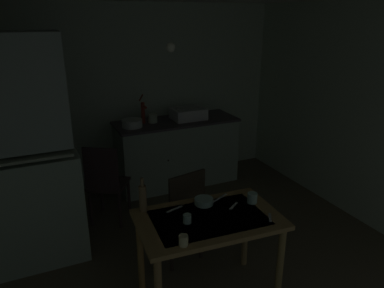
{
  "coord_description": "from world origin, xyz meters",
  "views": [
    {
      "loc": [
        -1.3,
        -2.81,
        2.26
      ],
      "look_at": [
        0.03,
        0.12,
        1.12
      ],
      "focal_mm": 34.08,
      "sensor_mm": 36.0,
      "label": 1
    }
  ],
  "objects_px": {
    "chair_far_side": "(181,214)",
    "glass_bottle": "(143,198)",
    "hand_pump": "(143,111)",
    "teacup_mint": "(187,219)",
    "dining_table": "(209,230)",
    "hutch_cabinet": "(17,163)",
    "chair_by_counter": "(106,182)",
    "serving_bowl_wide": "(204,201)",
    "sink_basin": "(188,113)",
    "mixing_bowl_counter": "(132,123)"
  },
  "relations": [
    {
      "from": "chair_far_side",
      "to": "glass_bottle",
      "type": "relative_size",
      "value": 3.27
    },
    {
      "from": "hand_pump",
      "to": "teacup_mint",
      "type": "height_order",
      "value": "hand_pump"
    },
    {
      "from": "chair_far_side",
      "to": "dining_table",
      "type": "bearing_deg",
      "value": -89.71
    },
    {
      "from": "hutch_cabinet",
      "to": "chair_by_counter",
      "type": "relative_size",
      "value": 2.25
    },
    {
      "from": "serving_bowl_wide",
      "to": "teacup_mint",
      "type": "bearing_deg",
      "value": -139.59
    },
    {
      "from": "teacup_mint",
      "to": "glass_bottle",
      "type": "xyz_separation_m",
      "value": [
        -0.25,
        0.3,
        0.09
      ]
    },
    {
      "from": "hand_pump",
      "to": "dining_table",
      "type": "distance_m",
      "value": 2.3
    },
    {
      "from": "hutch_cabinet",
      "to": "sink_basin",
      "type": "distance_m",
      "value": 2.35
    },
    {
      "from": "hutch_cabinet",
      "to": "glass_bottle",
      "type": "height_order",
      "value": "hutch_cabinet"
    },
    {
      "from": "hutch_cabinet",
      "to": "hand_pump",
      "type": "height_order",
      "value": "hutch_cabinet"
    },
    {
      "from": "dining_table",
      "to": "chair_far_side",
      "type": "distance_m",
      "value": 0.59
    },
    {
      "from": "mixing_bowl_counter",
      "to": "sink_basin",
      "type": "bearing_deg",
      "value": 3.56
    },
    {
      "from": "dining_table",
      "to": "glass_bottle",
      "type": "xyz_separation_m",
      "value": [
        -0.44,
        0.31,
        0.23
      ]
    },
    {
      "from": "serving_bowl_wide",
      "to": "teacup_mint",
      "type": "height_order",
      "value": "teacup_mint"
    },
    {
      "from": "mixing_bowl_counter",
      "to": "chair_by_counter",
      "type": "xyz_separation_m",
      "value": [
        -0.49,
        -0.62,
        -0.46
      ]
    },
    {
      "from": "hutch_cabinet",
      "to": "dining_table",
      "type": "relative_size",
      "value": 1.85
    },
    {
      "from": "chair_by_counter",
      "to": "glass_bottle",
      "type": "height_order",
      "value": "glass_bottle"
    },
    {
      "from": "hutch_cabinet",
      "to": "dining_table",
      "type": "height_order",
      "value": "hutch_cabinet"
    },
    {
      "from": "mixing_bowl_counter",
      "to": "teacup_mint",
      "type": "bearing_deg",
      "value": -94.85
    },
    {
      "from": "teacup_mint",
      "to": "glass_bottle",
      "type": "height_order",
      "value": "glass_bottle"
    },
    {
      "from": "sink_basin",
      "to": "teacup_mint",
      "type": "relative_size",
      "value": 6.56
    },
    {
      "from": "serving_bowl_wide",
      "to": "glass_bottle",
      "type": "xyz_separation_m",
      "value": [
        -0.49,
        0.1,
        0.09
      ]
    },
    {
      "from": "dining_table",
      "to": "chair_by_counter",
      "type": "distance_m",
      "value": 1.62
    },
    {
      "from": "hand_pump",
      "to": "chair_by_counter",
      "type": "distance_m",
      "value": 1.14
    },
    {
      "from": "sink_basin",
      "to": "hand_pump",
      "type": "distance_m",
      "value": 0.63
    },
    {
      "from": "hand_pump",
      "to": "sink_basin",
      "type": "bearing_deg",
      "value": -4.15
    },
    {
      "from": "hutch_cabinet",
      "to": "chair_far_side",
      "type": "distance_m",
      "value": 1.55
    },
    {
      "from": "hand_pump",
      "to": "mixing_bowl_counter",
      "type": "xyz_separation_m",
      "value": [
        -0.18,
        -0.1,
        -0.12
      ]
    },
    {
      "from": "mixing_bowl_counter",
      "to": "serving_bowl_wide",
      "type": "height_order",
      "value": "mixing_bowl_counter"
    },
    {
      "from": "mixing_bowl_counter",
      "to": "glass_bottle",
      "type": "bearing_deg",
      "value": -103.21
    },
    {
      "from": "serving_bowl_wide",
      "to": "glass_bottle",
      "type": "relative_size",
      "value": 0.54
    },
    {
      "from": "dining_table",
      "to": "chair_by_counter",
      "type": "xyz_separation_m",
      "value": [
        -0.5,
        1.54,
        -0.16
      ]
    },
    {
      "from": "chair_by_counter",
      "to": "teacup_mint",
      "type": "height_order",
      "value": "chair_by_counter"
    },
    {
      "from": "dining_table",
      "to": "glass_bottle",
      "type": "distance_m",
      "value": 0.58
    },
    {
      "from": "mixing_bowl_counter",
      "to": "dining_table",
      "type": "distance_m",
      "value": 2.18
    },
    {
      "from": "hand_pump",
      "to": "chair_far_side",
      "type": "bearing_deg",
      "value": -96.14
    },
    {
      "from": "mixing_bowl_counter",
      "to": "teacup_mint",
      "type": "xyz_separation_m",
      "value": [
        -0.18,
        -2.15,
        -0.16
      ]
    },
    {
      "from": "chair_by_counter",
      "to": "serving_bowl_wide",
      "type": "height_order",
      "value": "chair_by_counter"
    },
    {
      "from": "chair_by_counter",
      "to": "serving_bowl_wide",
      "type": "distance_m",
      "value": 1.47
    },
    {
      "from": "sink_basin",
      "to": "teacup_mint",
      "type": "bearing_deg",
      "value": -114.11
    },
    {
      "from": "hutch_cabinet",
      "to": "hand_pump",
      "type": "xyz_separation_m",
      "value": [
        1.51,
        1.05,
        0.08
      ]
    },
    {
      "from": "hutch_cabinet",
      "to": "mixing_bowl_counter",
      "type": "distance_m",
      "value": 1.63
    },
    {
      "from": "hand_pump",
      "to": "teacup_mint",
      "type": "distance_m",
      "value": 2.29
    },
    {
      "from": "serving_bowl_wide",
      "to": "glass_bottle",
      "type": "distance_m",
      "value": 0.51
    },
    {
      "from": "sink_basin",
      "to": "chair_far_side",
      "type": "relative_size",
      "value": 0.46
    },
    {
      "from": "sink_basin",
      "to": "dining_table",
      "type": "height_order",
      "value": "sink_basin"
    },
    {
      "from": "sink_basin",
      "to": "hutch_cabinet",
      "type": "bearing_deg",
      "value": -154.78
    },
    {
      "from": "dining_table",
      "to": "teacup_mint",
      "type": "relative_size",
      "value": 17.26
    },
    {
      "from": "glass_bottle",
      "to": "sink_basin",
      "type": "bearing_deg",
      "value": 56.92
    },
    {
      "from": "hutch_cabinet",
      "to": "serving_bowl_wide",
      "type": "height_order",
      "value": "hutch_cabinet"
    }
  ]
}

